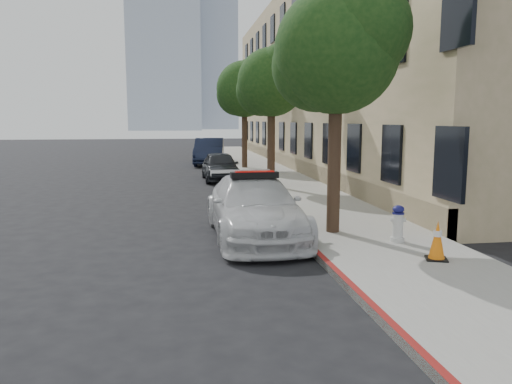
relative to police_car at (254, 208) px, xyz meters
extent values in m
plane|color=black|center=(-1.10, 1.68, -0.71)|extent=(120.00, 120.00, 0.00)
cube|color=gray|center=(2.50, 11.68, -0.63)|extent=(3.20, 50.00, 0.15)
cube|color=maroon|center=(0.96, 11.68, -0.63)|extent=(0.12, 50.00, 0.15)
cube|color=tan|center=(8.10, 16.68, 4.29)|extent=(8.00, 36.00, 10.00)
cube|color=#9EA8B7|center=(-5.10, 121.68, 29.29)|extent=(18.00, 14.00, 60.00)
cube|color=#9EA8B7|center=(7.90, 136.68, 21.29)|extent=(14.00, 14.00, 44.00)
cylinder|color=black|center=(1.80, -0.32, 1.09)|extent=(0.30, 0.30, 3.30)
sphere|color=#133410|center=(1.80, -0.32, 3.54)|extent=(2.80, 2.80, 2.80)
sphere|color=#133410|center=(2.20, -0.62, 3.94)|extent=(2.24, 2.24, 2.24)
sphere|color=#133410|center=(1.45, -0.02, 3.24)|extent=(2.10, 2.10, 2.10)
cylinder|color=black|center=(1.80, 7.68, 1.04)|extent=(0.30, 0.30, 3.19)
sphere|color=#133410|center=(1.80, 7.68, 3.43)|extent=(2.60, 2.60, 2.60)
sphere|color=#133410|center=(2.20, 7.38, 3.83)|extent=(2.08, 2.08, 2.08)
sphere|color=#133410|center=(1.45, 7.98, 3.13)|extent=(1.95, 1.95, 1.95)
cylinder|color=black|center=(1.80, 15.68, 1.15)|extent=(0.30, 0.30, 3.41)
sphere|color=#133410|center=(1.80, 15.68, 3.65)|extent=(3.00, 3.00, 3.00)
sphere|color=#133410|center=(2.20, 15.38, 4.05)|extent=(2.40, 2.40, 2.40)
sphere|color=#133410|center=(1.45, 15.98, 3.35)|extent=(2.25, 2.25, 2.25)
imported|color=silver|center=(0.00, 0.00, 0.00)|extent=(2.06, 4.90, 1.41)
cube|color=black|center=(0.00, 0.00, 0.76)|extent=(1.10, 0.30, 0.14)
cube|color=#A50A07|center=(0.00, 0.00, 0.82)|extent=(0.90, 0.24, 0.06)
imported|color=black|center=(0.10, 11.16, -0.06)|extent=(1.61, 3.84, 1.30)
imported|color=black|center=(0.10, 19.37, 0.09)|extent=(2.20, 5.03, 1.61)
cylinder|color=silver|center=(2.88, -1.46, -0.51)|extent=(0.30, 0.30, 0.09)
cylinder|color=silver|center=(2.88, -1.46, -0.21)|extent=(0.23, 0.23, 0.52)
ellipsoid|color=navy|center=(2.88, -1.46, 0.14)|extent=(0.25, 0.25, 0.17)
cylinder|color=silver|center=(2.88, -1.46, -0.09)|extent=(0.33, 0.20, 0.09)
cylinder|color=silver|center=(2.88, -1.46, -0.09)|extent=(0.15, 0.19, 0.09)
cube|color=black|center=(3.00, -2.89, -0.54)|extent=(0.49, 0.49, 0.03)
cone|color=orange|center=(3.00, -2.89, -0.18)|extent=(0.30, 0.30, 0.70)
cylinder|color=white|center=(3.00, -2.89, -0.06)|extent=(0.16, 0.16, 0.11)
camera|label=1|loc=(-1.69, -11.30, 2.03)|focal=35.00mm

